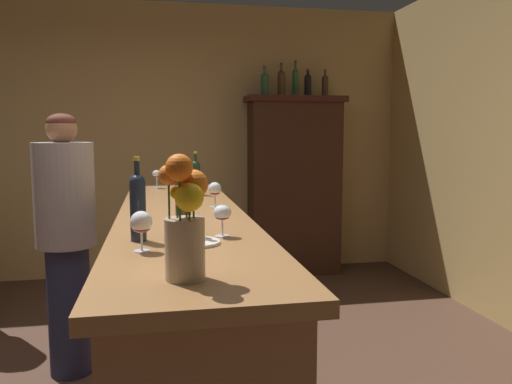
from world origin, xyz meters
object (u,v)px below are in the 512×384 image
(bar_counter, at_px, (184,310))
(display_cabinet, at_px, (294,183))
(flower_arrangement, at_px, (185,219))
(display_bottle_left, at_px, (265,83))
(display_bottle_right, at_px, (325,85))
(wine_bottle_riesling, at_px, (183,202))
(wine_glass_rear, at_px, (215,190))
(wine_bottle_malbec, at_px, (138,204))
(cheese_plate, at_px, (195,242))
(wine_glass_spare, at_px, (157,175))
(display_bottle_midleft, at_px, (281,82))
(wine_glass_front, at_px, (141,224))
(patron_tall, at_px, (66,235))
(wine_bottle_merlot, at_px, (196,176))
(wine_glass_mid, at_px, (222,214))
(display_bottle_center, at_px, (295,81))
(display_bottle_midright, at_px, (308,84))

(bar_counter, height_order, display_cabinet, display_cabinet)
(flower_arrangement, bearing_deg, display_bottle_left, 74.63)
(display_cabinet, distance_m, display_bottle_right, 1.05)
(wine_bottle_riesling, height_order, wine_glass_rear, wine_bottle_riesling)
(wine_bottle_malbec, xyz_separation_m, cheese_plate, (0.21, -0.10, -0.14))
(wine_bottle_riesling, distance_m, flower_arrangement, 0.60)
(flower_arrangement, bearing_deg, wine_bottle_malbec, 105.07)
(wine_glass_spare, distance_m, display_bottle_midleft, 1.88)
(wine_glass_front, bearing_deg, patron_tall, 110.12)
(wine_bottle_merlot, height_order, wine_glass_mid, wine_bottle_merlot)
(wine_glass_spare, bearing_deg, display_bottle_center, 39.26)
(wine_bottle_merlot, distance_m, cheese_plate, 1.56)
(wine_glass_mid, xyz_separation_m, wine_glass_spare, (-0.26, 1.88, 0.01))
(cheese_plate, distance_m, display_bottle_midleft, 3.44)
(wine_glass_mid, distance_m, display_bottle_midright, 3.37)
(display_cabinet, bearing_deg, display_bottle_left, 180.00)
(flower_arrangement, distance_m, cheese_plate, 0.50)
(wine_bottle_riesling, distance_m, wine_glass_mid, 0.16)
(wine_bottle_malbec, relative_size, wine_bottle_riesling, 1.01)
(wine_bottle_malbec, height_order, wine_glass_rear, wine_bottle_malbec)
(cheese_plate, bearing_deg, display_cabinet, 68.33)
(wine_glass_front, height_order, wine_glass_spare, wine_glass_front)
(bar_counter, distance_m, display_bottle_midright, 3.12)
(bar_counter, bearing_deg, patron_tall, 142.93)
(display_bottle_center, bearing_deg, wine_glass_front, -114.12)
(wine_glass_spare, height_order, patron_tall, patron_tall)
(wine_bottle_riesling, xyz_separation_m, wine_glass_spare, (-0.11, 1.86, -0.04))
(wine_glass_front, distance_m, wine_glass_rear, 1.08)
(display_cabinet, distance_m, wine_bottle_malbec, 3.37)
(bar_counter, xyz_separation_m, wine_glass_spare, (-0.13, 1.27, 0.62))
(wine_bottle_riesling, relative_size, display_bottle_midright, 1.18)
(wine_glass_rear, bearing_deg, patron_tall, 160.64)
(display_cabinet, xyz_separation_m, patron_tall, (-1.92, -1.90, -0.09))
(display_bottle_midleft, xyz_separation_m, patron_tall, (-1.78, -1.90, -1.11))
(display_cabinet, bearing_deg, wine_glass_spare, -140.71)
(wine_bottle_riesling, relative_size, wine_glass_front, 2.23)
(wine_glass_front, height_order, flower_arrangement, flower_arrangement)
(wine_glass_rear, xyz_separation_m, display_bottle_midleft, (0.92, 2.20, 0.83))
(display_cabinet, height_order, patron_tall, display_cabinet)
(patron_tall, bearing_deg, wine_glass_mid, -25.16)
(wine_bottle_riesling, relative_size, wine_glass_spare, 2.36)
(bar_counter, distance_m, cheese_plate, 0.90)
(display_cabinet, bearing_deg, wine_bottle_riesling, -113.13)
(flower_arrangement, height_order, patron_tall, patron_tall)
(wine_bottle_merlot, height_order, wine_bottle_riesling, wine_bottle_riesling)
(wine_glass_spare, xyz_separation_m, display_bottle_center, (1.39, 1.14, 0.83))
(wine_bottle_riesling, distance_m, patron_tall, 1.31)
(display_bottle_midright, bearing_deg, patron_tall, -137.22)
(wine_bottle_merlot, height_order, display_bottle_right, display_bottle_right)
(patron_tall, bearing_deg, wine_bottle_merlot, 51.17)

